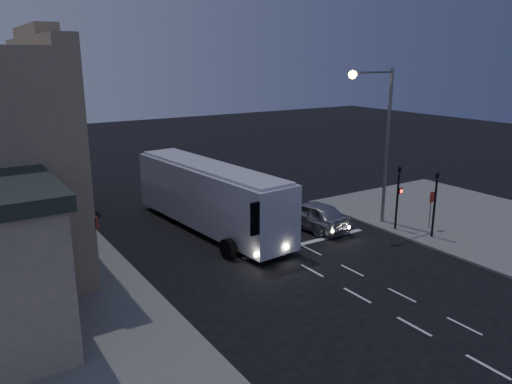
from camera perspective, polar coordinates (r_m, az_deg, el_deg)
ground at (r=24.59m, az=4.95°, el=-8.15°), size 120.00×120.00×0.00m
road_markings at (r=27.76m, az=2.88°, el=-5.32°), size 8.00×30.55×0.01m
tour_bus at (r=28.66m, az=-5.30°, el=-0.35°), size 3.74×12.73×3.85m
car_suv at (r=29.34m, az=6.39°, el=-2.56°), size 2.63×5.10×1.66m
car_sedan_a at (r=34.09m, az=1.07°, el=-0.22°), size 1.85×4.25×1.36m
car_sedan_b at (r=38.13m, az=-3.81°, el=1.59°), size 3.08×5.80×1.60m
traffic_signal_main at (r=29.36m, az=15.95°, el=0.18°), size 0.25×0.35×4.10m
traffic_signal_side at (r=28.69m, az=19.82°, el=-0.48°), size 0.18×0.15×4.10m
regulatory_sign at (r=30.23m, az=19.41°, el=-1.30°), size 0.45×0.12×2.20m
streetlight at (r=29.47m, az=14.01°, el=6.95°), size 3.32×0.44×9.00m
street_tree at (r=33.71m, az=-22.66°, el=5.09°), size 4.00×4.00×6.20m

